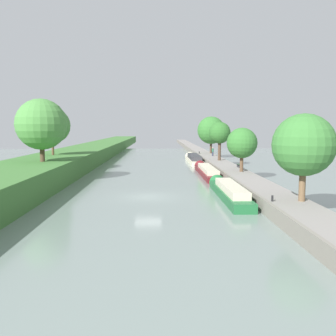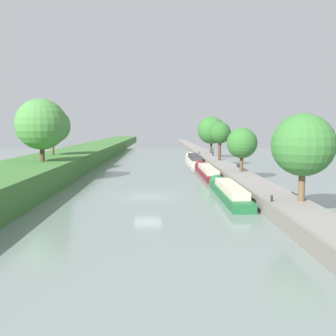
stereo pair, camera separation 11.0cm
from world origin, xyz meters
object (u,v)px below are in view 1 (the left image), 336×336
Objects in this scene: narrowboat_cream at (194,159)px; person_walking at (213,151)px; park_bench at (239,165)px; narrowboat_maroon at (206,171)px; narrowboat_green at (229,191)px; mooring_bollard_far at (199,153)px; mooring_bollard_near at (272,198)px.

person_walking is at bearing 17.91° from narrowboat_cream.
park_bench is at bearing -88.05° from person_walking.
narrowboat_maroon is at bearing 167.68° from park_bench.
narrowboat_cream is (-0.11, 18.17, 0.11)m from narrowboat_maroon.
mooring_bollard_far reaches higher than narrowboat_green.
mooring_bollard_near and mooring_bollard_far have the same top height.
narrowboat_cream is 10.89× the size of park_bench.
mooring_bollard_near is 50.22m from mooring_bollard_far.
narrowboat_cream is (-0.03, 35.04, 0.05)m from narrowboat_green.
park_bench is (4.36, -0.95, 0.90)m from narrowboat_maroon.
narrowboat_green is at bearing -105.55° from park_bench.
narrowboat_maroon is at bearing 89.75° from narrowboat_green.
narrowboat_green is 36.48m from person_walking.
person_walking is 1.11× the size of park_bench.
mooring_bollard_far is (0.00, 50.22, 0.00)m from mooring_bollard_near.
narrowboat_cream is at bearing -162.09° from person_walking.
person_walking reaches higher than narrowboat_green.
mooring_bollard_far is at bearing 86.02° from narrowboat_maroon.
narrowboat_maroon is 9.95× the size of person_walking.
narrowboat_green is at bearing -92.51° from mooring_bollard_far.
park_bench is (2.55, -26.94, 0.12)m from mooring_bollard_far.
person_walking reaches higher than narrowboat_cream.
narrowboat_green is 35.04m from narrowboat_cream.
mooring_bollard_near reaches higher than narrowboat_maroon.
park_bench is (2.55, 23.28, 0.12)m from mooring_bollard_near.
narrowboat_cream reaches higher than mooring_bollard_far.
narrowboat_cream is at bearing -103.75° from mooring_bollard_far.
mooring_bollard_near is at bearing -75.65° from narrowboat_green.
narrowboat_green is 0.86× the size of narrowboat_cream.
narrowboat_maroon is at bearing -93.98° from mooring_bollard_far.
person_walking is at bearing 84.11° from narrowboat_green.
mooring_bollard_near is at bearing -90.00° from mooring_bollard_far.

